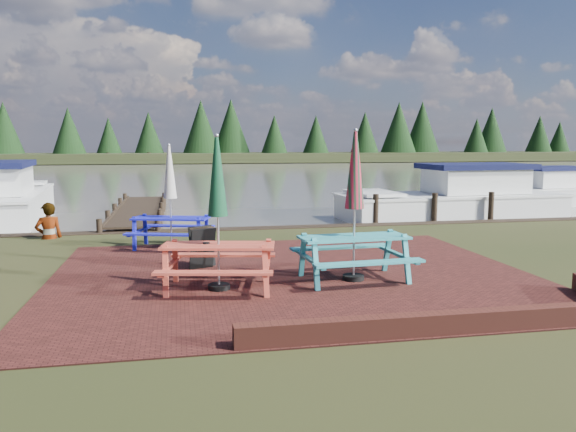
% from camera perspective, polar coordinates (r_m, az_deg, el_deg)
% --- Properties ---
extents(ground, '(120.00, 120.00, 0.00)m').
position_cam_1_polar(ground, '(9.78, 1.75, -7.45)').
color(ground, black).
rests_on(ground, ground).
extents(paving, '(9.00, 7.50, 0.02)m').
position_cam_1_polar(paving, '(10.73, 0.55, -6.05)').
color(paving, '#351411').
rests_on(paving, ground).
extents(brick_wall, '(6.21, 1.79, 0.30)m').
position_cam_1_polar(brick_wall, '(8.37, 20.34, -9.46)').
color(brick_wall, '#4C1E16').
rests_on(brick_wall, ground).
extents(water, '(120.00, 60.00, 0.02)m').
position_cam_1_polar(water, '(46.33, -8.54, 4.31)').
color(water, '#4D4A42').
rests_on(water, ground).
extents(far_treeline, '(120.00, 10.00, 8.10)m').
position_cam_1_polar(far_treeline, '(75.25, -9.63, 7.99)').
color(far_treeline, black).
rests_on(far_treeline, ground).
extents(picnic_table_teal, '(2.07, 1.87, 2.73)m').
position_cam_1_polar(picnic_table_teal, '(10.24, 6.73, -1.34)').
color(picnic_table_teal, teal).
rests_on(picnic_table_teal, ground).
extents(picnic_table_red, '(2.19, 2.02, 2.63)m').
position_cam_1_polar(picnic_table_red, '(9.59, -7.10, -2.16)').
color(picnic_table_red, '#C74633').
rests_on(picnic_table_red, ground).
extents(picnic_table_blue, '(2.15, 2.01, 2.46)m').
position_cam_1_polar(picnic_table_blue, '(13.61, -11.83, 0.34)').
color(picnic_table_blue, '#181AB7').
rests_on(picnic_table_blue, ground).
extents(chalkboard, '(0.56, 0.67, 0.83)m').
position_cam_1_polar(chalkboard, '(11.39, -8.71, -3.17)').
color(chalkboard, black).
rests_on(chalkboard, ground).
extents(jetty, '(1.76, 9.08, 1.00)m').
position_cam_1_polar(jetty, '(20.68, -14.91, 0.57)').
color(jetty, black).
rests_on(jetty, ground).
extents(boat_jetty, '(3.54, 8.09, 2.27)m').
position_cam_1_polar(boat_jetty, '(22.21, -27.02, 1.40)').
color(boat_jetty, silver).
rests_on(boat_jetty, ground).
extents(boat_near, '(8.07, 3.18, 2.15)m').
position_cam_1_polar(boat_near, '(20.72, 16.65, 1.43)').
color(boat_near, silver).
rests_on(boat_near, ground).
extents(boat_far, '(6.10, 2.80, 1.84)m').
position_cam_1_polar(boat_far, '(26.43, 24.41, 2.13)').
color(boat_far, silver).
rests_on(boat_far, ground).
extents(person, '(0.81, 0.67, 1.89)m').
position_cam_1_polar(person, '(15.95, -23.28, 1.21)').
color(person, gray).
rests_on(person, ground).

